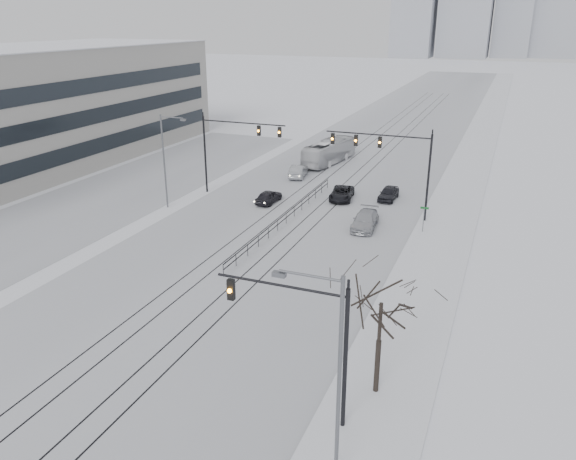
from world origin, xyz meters
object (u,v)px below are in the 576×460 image
object	(u,v)px
traffic_mast_near	(310,333)
bare_tree	(381,313)
sedan_sb_inner	(269,197)
sedan_nb_right	(365,220)
sedan_nb_far	(388,193)
box_truck	(329,152)
sedan_sb_outer	(298,171)
sedan_nb_front	(342,193)

from	to	relation	value
traffic_mast_near	bare_tree	bearing A→B (deg)	51.24
sedan_sb_inner	sedan_nb_right	xyz separation A→B (m)	(10.70, -3.38, 0.05)
sedan_nb_right	sedan_nb_far	size ratio (longest dim) A/B	1.23
bare_tree	sedan_nb_right	world-z (taller)	bare_tree
traffic_mast_near	box_truck	distance (m)	48.81
sedan_sb_outer	sedan_nb_right	bearing A→B (deg)	120.43
traffic_mast_near	sedan_sb_inner	xyz separation A→B (m)	(-14.63, 28.85, -3.91)
sedan_sb_outer	sedan_nb_front	size ratio (longest dim) A/B	0.96
sedan_sb_inner	sedan_nb_far	bearing A→B (deg)	-151.25
sedan_sb_inner	sedan_sb_outer	size ratio (longest dim) A/B	0.87
sedan_sb_outer	box_truck	world-z (taller)	box_truck
traffic_mast_near	sedan_sb_inner	bearing A→B (deg)	116.89
sedan_sb_outer	sedan_nb_right	size ratio (longest dim) A/B	0.91
box_truck	sedan_nb_front	bearing A→B (deg)	121.95
bare_tree	sedan_sb_inner	size ratio (longest dim) A/B	1.58
traffic_mast_near	sedan_sb_outer	bearing A→B (deg)	111.46
sedan_nb_front	sedan_nb_far	bearing A→B (deg)	12.82
sedan_sb_inner	box_truck	distance (m)	17.81
sedan_nb_front	box_truck	distance (m)	15.17
sedan_sb_outer	traffic_mast_near	bearing A→B (deg)	101.78
traffic_mast_near	sedan_nb_front	bearing A→B (deg)	104.09
traffic_mast_near	sedan_nb_front	xyz separation A→B (m)	(-8.20, 32.67, -3.92)
sedan_sb_outer	box_truck	size ratio (longest dim) A/B	0.42
bare_tree	box_truck	world-z (taller)	bare_tree
sedan_nb_far	sedan_nb_front	bearing A→B (deg)	-157.75
sedan_sb_inner	box_truck	xyz separation A→B (m)	(0.56, 17.79, 0.80)
bare_tree	sedan_nb_right	size ratio (longest dim) A/B	1.26
traffic_mast_near	box_truck	size ratio (longest dim) A/B	0.67
sedan_nb_far	box_truck	distance (m)	16.06
bare_tree	sedan_nb_far	bearing A→B (deg)	101.16
bare_tree	sedan_nb_far	world-z (taller)	bare_tree
sedan_nb_front	sedan_nb_right	distance (m)	8.37
sedan_nb_front	sedan_nb_far	xyz separation A→B (m)	(4.43, 1.67, 0.03)
sedan_nb_far	box_truck	xyz separation A→B (m)	(-10.30, 12.29, 0.78)
traffic_mast_near	sedan_nb_right	size ratio (longest dim) A/B	1.45
sedan_nb_front	box_truck	size ratio (longest dim) A/B	0.44
sedan_nb_front	sedan_nb_right	world-z (taller)	sedan_nb_right
sedan_nb_front	sedan_nb_right	size ratio (longest dim) A/B	0.95
traffic_mast_near	sedan_nb_far	distance (m)	34.77
sedan_nb_front	box_truck	xyz separation A→B (m)	(-5.87, 13.97, 0.82)
sedan_sb_inner	sedan_nb_front	size ratio (longest dim) A/B	0.84
sedan_sb_outer	sedan_nb_front	xyz separation A→B (m)	(7.13, -6.34, -0.09)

